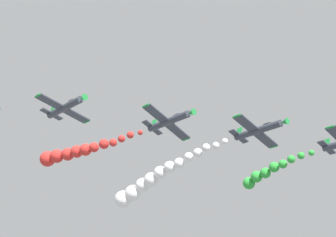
{
  "coord_description": "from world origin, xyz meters",
  "views": [
    {
      "loc": [
        52.56,
        58.84,
        53.57
      ],
      "look_at": [
        0.0,
        0.0,
        83.34
      ],
      "focal_mm": 57.97,
      "sensor_mm": 36.0,
      "label": 1
    }
  ],
  "objects": [
    {
      "name": "smoke_trail_right_inner",
      "position": [
        2.03,
        -24.81,
        82.99
      ],
      "size": [
        6.38,
        24.43,
        3.0
      ],
      "color": "red"
    },
    {
      "name": "airplane_left_outer",
      "position": [
        12.36,
        -10.2,
        85.01
      ],
      "size": [
        9.41,
        10.35,
        3.05
      ],
      "rotation": [
        0.0,
        -0.22,
        0.0
      ],
      "color": "#333842"
    },
    {
      "name": "smoke_trail_left_inner",
      "position": [
        -8.76,
        -15.23,
        77.41
      ],
      "size": [
        6.23,
        24.24,
        8.86
      ],
      "color": "white"
    },
    {
      "name": "smoke_trail_lead",
      "position": [
        -22.59,
        0.79,
        78.46
      ],
      "size": [
        2.35,
        15.39,
        4.25
      ],
      "color": "green"
    },
    {
      "name": "airplane_left_inner",
      "position": [
        -11.42,
        8.59,
        81.86
      ],
      "size": [
        9.13,
        10.35,
        3.55
      ],
      "rotation": [
        0.0,
        -0.34,
        0.0
      ],
      "color": "#333842"
    },
    {
      "name": "airplane_right_inner",
      "position": [
        -0.74,
        -0.5,
        83.24
      ],
      "size": [
        8.97,
        10.35,
        4.0
      ],
      "rotation": [
        0.0,
        -0.39,
        0.0
      ],
      "color": "#333842"
    }
  ]
}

